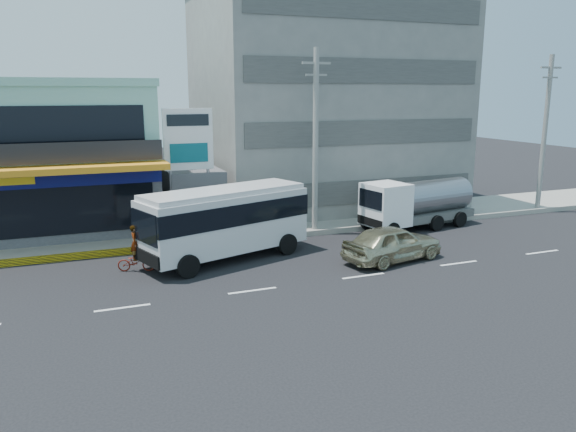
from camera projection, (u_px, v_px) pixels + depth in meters
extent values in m
plane|color=black|center=(252.00, 291.00, 22.33)|extent=(120.00, 120.00, 0.00)
cube|color=gray|center=(284.00, 225.00, 32.71)|extent=(70.00, 5.00, 0.30)
cube|color=#414246|center=(42.00, 195.00, 31.78)|extent=(12.00, 10.00, 4.00)
cube|color=#91CEB8|center=(35.00, 124.00, 30.91)|extent=(12.00, 10.00, 4.00)
cube|color=orange|center=(33.00, 171.00, 26.04)|extent=(12.40, 1.80, 0.30)
cube|color=#0D115E|center=(35.00, 180.00, 26.84)|extent=(12.00, 0.12, 0.80)
cube|color=black|center=(38.00, 211.00, 27.20)|extent=(11.00, 0.06, 2.60)
cube|color=gray|center=(324.00, 103.00, 37.99)|extent=(16.00, 12.00, 14.00)
cube|color=#414246|center=(189.00, 196.00, 32.86)|extent=(3.00, 6.00, 3.50)
cylinder|color=slate|center=(192.00, 167.00, 31.55)|extent=(1.50, 1.50, 0.15)
cylinder|color=gray|center=(171.00, 179.00, 29.45)|extent=(0.16, 0.16, 6.50)
cylinder|color=gray|center=(208.00, 177.00, 30.16)|extent=(0.16, 0.16, 6.50)
cube|color=white|center=(188.00, 139.00, 29.36)|extent=(2.60, 0.18, 3.20)
cylinder|color=#999993|center=(315.00, 144.00, 30.10)|extent=(0.30, 0.30, 10.00)
cube|color=#999993|center=(316.00, 63.00, 29.19)|extent=(1.60, 0.12, 0.12)
cube|color=#999993|center=(316.00, 75.00, 29.32)|extent=(1.20, 0.10, 0.10)
cylinder|color=#999993|center=(544.00, 135.00, 35.78)|extent=(0.30, 0.30, 10.00)
cube|color=#999993|center=(551.00, 68.00, 34.87)|extent=(1.60, 0.12, 0.12)
cube|color=#999993|center=(550.00, 77.00, 35.00)|extent=(1.20, 0.10, 0.10)
cube|color=silver|center=(225.00, 222.00, 26.14)|extent=(8.38, 4.92, 2.63)
cube|color=black|center=(225.00, 211.00, 26.03)|extent=(8.45, 4.99, 0.97)
cube|color=silver|center=(224.00, 191.00, 25.83)|extent=(8.09, 4.63, 0.23)
cylinder|color=black|center=(188.00, 266.00, 23.77)|extent=(1.08, 0.63, 1.03)
cylinder|color=black|center=(160.00, 253.00, 25.65)|extent=(1.08, 0.63, 1.03)
cylinder|color=black|center=(287.00, 244.00, 27.20)|extent=(1.08, 0.63, 1.03)
cylinder|color=black|center=(256.00, 234.00, 29.08)|extent=(1.08, 0.63, 1.03)
imported|color=#BDB790|center=(393.00, 243.00, 26.12)|extent=(5.31, 2.98, 1.71)
cube|color=white|center=(386.00, 204.00, 30.92)|extent=(2.49, 2.49, 2.33)
cube|color=#595956|center=(418.00, 216.00, 32.40)|extent=(7.40, 3.18, 0.45)
cylinder|color=gray|center=(430.00, 196.00, 32.62)|extent=(5.27, 2.72, 1.88)
cylinder|color=black|center=(392.00, 230.00, 30.14)|extent=(0.93, 0.42, 0.90)
cylinder|color=black|center=(368.00, 223.00, 31.86)|extent=(0.93, 0.42, 0.90)
cylinder|color=black|center=(437.00, 223.00, 31.83)|extent=(0.93, 0.42, 0.90)
cylinder|color=black|center=(411.00, 216.00, 33.54)|extent=(0.93, 0.42, 0.90)
cylinder|color=black|center=(460.00, 219.00, 32.78)|extent=(0.93, 0.42, 0.90)
cylinder|color=black|center=(434.00, 213.00, 34.50)|extent=(0.93, 0.42, 0.90)
imported|color=#59150C|center=(136.00, 262.00, 24.68)|extent=(1.72, 1.02, 0.85)
imported|color=#66594C|center=(135.00, 243.00, 24.49)|extent=(0.52, 0.65, 1.56)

